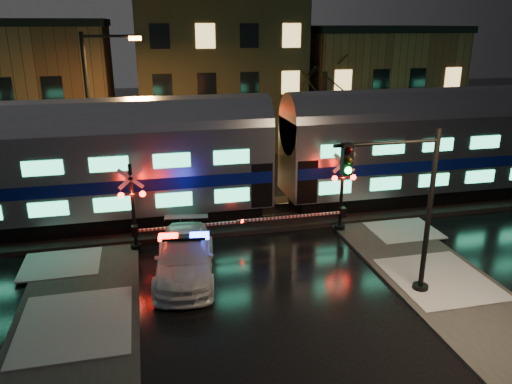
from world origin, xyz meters
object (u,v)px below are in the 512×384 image
at_px(police_car, 185,257).
at_px(traffic_light, 405,212).
at_px(crossing_signal_left, 143,216).
at_px(crossing_signal_right, 335,200).
at_px(streetlight, 95,108).

height_order(police_car, traffic_light, traffic_light).
bearing_deg(crossing_signal_left, crossing_signal_right, 0.02).
relative_size(police_car, traffic_light, 0.93).
bearing_deg(traffic_light, streetlight, 134.46).
xyz_separation_m(crossing_signal_left, traffic_light, (8.66, -5.85, 1.62)).
relative_size(crossing_signal_left, streetlight, 0.61).
relative_size(police_car, streetlight, 0.63).
bearing_deg(police_car, streetlight, 117.88).
bearing_deg(crossing_signal_left, police_car, -60.65).
relative_size(police_car, crossing_signal_left, 1.04).
height_order(crossing_signal_left, traffic_light, traffic_light).
xyz_separation_m(crossing_signal_right, streetlight, (-10.54, 6.70, 3.47)).
distance_m(crossing_signal_right, traffic_light, 6.06).
bearing_deg(crossing_signal_right, traffic_light, -88.84).
xyz_separation_m(traffic_light, streetlight, (-10.66, 12.55, 1.89)).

